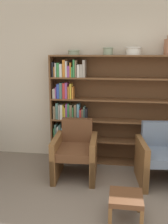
{
  "coord_description": "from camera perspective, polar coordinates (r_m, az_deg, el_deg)",
  "views": [
    {
      "loc": [
        -0.13,
        -1.81,
        1.85
      ],
      "look_at": [
        -0.68,
        1.96,
        0.95
      ],
      "focal_mm": 40.0,
      "sensor_mm": 36.0,
      "label": 1
    }
  ],
  "objects": [
    {
      "name": "wall_back",
      "position": [
        4.31,
        10.01,
        6.74
      ],
      "size": [
        12.0,
        0.06,
        2.75
      ],
      "color": "beige",
      "rests_on": "ground"
    },
    {
      "name": "bowl_copper",
      "position": [
        4.1,
        11.22,
        13.64
      ],
      "size": [
        0.26,
        0.26,
        0.12
      ],
      "color": "silver",
      "rests_on": "bookshelf"
    },
    {
      "name": "armchair_cushioned",
      "position": [
        3.85,
        17.08,
        -9.61
      ],
      "size": [
        0.72,
        0.75,
        0.85
      ],
      "rotation": [
        0.0,
        0.0,
        3.26
      ],
      "color": "brown",
      "rests_on": "ground"
    },
    {
      "name": "bowl_brass",
      "position": [
        4.16,
        -2.33,
        13.54
      ],
      "size": [
        0.2,
        0.2,
        0.08
      ],
      "color": "gray",
      "rests_on": "bookshelf"
    },
    {
      "name": "footstool",
      "position": [
        3.0,
        9.54,
        -19.13
      ],
      "size": [
        0.37,
        0.37,
        0.31
      ],
      "color": "brown",
      "rests_on": "ground"
    },
    {
      "name": "bowl_olive",
      "position": [
        4.1,
        5.55,
        13.78
      ],
      "size": [
        0.17,
        0.17,
        0.12
      ],
      "color": "gray",
      "rests_on": "bookshelf"
    },
    {
      "name": "armchair_leather",
      "position": [
        3.85,
        -1.97,
        -8.97
      ],
      "size": [
        0.67,
        0.71,
        0.85
      ],
      "rotation": [
        0.0,
        0.0,
        3.19
      ],
      "color": "brown",
      "rests_on": "ground"
    },
    {
      "name": "bookshelf",
      "position": [
        4.22,
        4.65,
        0.56
      ],
      "size": [
        2.29,
        0.3,
        1.82
      ],
      "color": "brown",
      "rests_on": "ground"
    }
  ]
}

